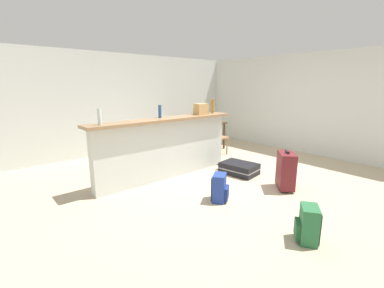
# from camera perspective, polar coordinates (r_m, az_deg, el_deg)

# --- Properties ---
(ground_plane) EXTENTS (13.00, 13.00, 0.05)m
(ground_plane) POSITION_cam_1_polar(r_m,az_deg,el_deg) (5.15, 5.42, -7.21)
(ground_plane) COLOR #BCAD8E
(wall_back) EXTENTS (6.60, 0.10, 2.50)m
(wall_back) POSITION_cam_1_polar(r_m,az_deg,el_deg) (7.31, -11.98, 8.74)
(wall_back) COLOR silver
(wall_back) RESTS_ON ground_plane
(wall_right) EXTENTS (0.10, 6.00, 2.50)m
(wall_right) POSITION_cam_1_polar(r_m,az_deg,el_deg) (7.51, 20.52, 8.32)
(wall_right) COLOR silver
(wall_right) RESTS_ON ground_plane
(partition_half_wall) EXTENTS (2.80, 0.20, 1.08)m
(partition_half_wall) POSITION_cam_1_polar(r_m,az_deg,el_deg) (4.94, -5.65, -1.23)
(partition_half_wall) COLOR silver
(partition_half_wall) RESTS_ON ground_plane
(bar_countertop) EXTENTS (2.96, 0.40, 0.05)m
(bar_countertop) POSITION_cam_1_polar(r_m,az_deg,el_deg) (4.83, -5.80, 5.30)
(bar_countertop) COLOR #93704C
(bar_countertop) RESTS_ON partition_half_wall
(bottle_clear) EXTENTS (0.06, 0.06, 0.25)m
(bottle_clear) POSITION_cam_1_polar(r_m,az_deg,el_deg) (4.20, -19.42, 5.61)
(bottle_clear) COLOR silver
(bottle_clear) RESTS_ON bar_countertop
(bottle_blue) EXTENTS (0.06, 0.06, 0.23)m
(bottle_blue) POSITION_cam_1_polar(r_m,az_deg,el_deg) (4.87, -6.99, 7.02)
(bottle_blue) COLOR #284C89
(bottle_blue) RESTS_ON bar_countertop
(bottle_amber) EXTENTS (0.06, 0.06, 0.30)m
(bottle_amber) POSITION_cam_1_polar(r_m,az_deg,el_deg) (5.62, 4.48, 8.18)
(bottle_amber) COLOR #9E661E
(bottle_amber) RESTS_ON bar_countertop
(grocery_bag) EXTENTS (0.26, 0.18, 0.22)m
(grocery_bag) POSITION_cam_1_polar(r_m,az_deg,el_deg) (5.38, 1.93, 7.57)
(grocery_bag) COLOR tan
(grocery_bag) RESTS_ON bar_countertop
(dining_table) EXTENTS (1.10, 0.80, 0.74)m
(dining_table) POSITION_cam_1_polar(r_m,az_deg,el_deg) (7.09, 2.30, 3.98)
(dining_table) COLOR #4C331E
(dining_table) RESTS_ON ground_plane
(dining_chair_near_partition) EXTENTS (0.43, 0.43, 0.93)m
(dining_chair_near_partition) POSITION_cam_1_polar(r_m,az_deg,el_deg) (6.69, 5.25, 2.25)
(dining_chair_near_partition) COLOR #9E754C
(dining_chair_near_partition) RESTS_ON ground_plane
(dining_chair_far_side) EXTENTS (0.42, 0.42, 0.93)m
(dining_chair_far_side) POSITION_cam_1_polar(r_m,az_deg,el_deg) (7.56, -0.32, 3.54)
(dining_chair_far_side) COLOR #9E754C
(dining_chair_far_side) RESTS_ON ground_plane
(suitcase_flat_black) EXTENTS (0.59, 0.87, 0.22)m
(suitcase_flat_black) POSITION_cam_1_polar(r_m,az_deg,el_deg) (5.31, 10.16, -5.22)
(suitcase_flat_black) COLOR black
(suitcase_flat_black) RESTS_ON ground_plane
(suitcase_upright_maroon) EXTENTS (0.49, 0.47, 0.67)m
(suitcase_upright_maroon) POSITION_cam_1_polar(r_m,az_deg,el_deg) (4.69, 19.68, -5.38)
(suitcase_upright_maroon) COLOR maroon
(suitcase_upright_maroon) RESTS_ON ground_plane
(backpack_blue) EXTENTS (0.34, 0.33, 0.42)m
(backpack_blue) POSITION_cam_1_polar(r_m,az_deg,el_deg) (4.05, 6.05, -9.49)
(backpack_blue) COLOR #233D93
(backpack_blue) RESTS_ON ground_plane
(backpack_green) EXTENTS (0.34, 0.33, 0.42)m
(backpack_green) POSITION_cam_1_polar(r_m,az_deg,el_deg) (3.33, 23.85, -15.75)
(backpack_green) COLOR #286B3D
(backpack_green) RESTS_ON ground_plane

